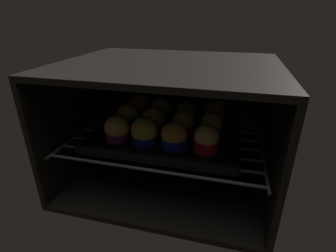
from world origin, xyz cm
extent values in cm
cube|color=black|center=(0.00, 22.00, -0.75)|extent=(59.00, 47.00, 1.50)
cube|color=black|center=(0.00, 22.00, 34.75)|extent=(59.00, 47.00, 1.50)
cube|color=black|center=(0.00, 44.75, 17.00)|extent=(59.00, 1.50, 34.00)
cube|color=black|center=(-28.75, 22.00, 17.00)|extent=(1.50, 47.00, 34.00)
cube|color=black|center=(28.75, 22.00, 17.00)|extent=(1.50, 47.00, 34.00)
cylinder|color=#4C494C|center=(0.00, 3.00, 13.60)|extent=(54.00, 0.80, 0.80)
cylinder|color=#4C494C|center=(0.00, 8.43, 13.60)|extent=(54.00, 0.80, 0.80)
cylinder|color=#4C494C|center=(0.00, 13.86, 13.60)|extent=(54.00, 0.80, 0.80)
cylinder|color=#4C494C|center=(0.00, 19.29, 13.60)|extent=(54.00, 0.80, 0.80)
cylinder|color=#4C494C|center=(0.00, 24.71, 13.60)|extent=(54.00, 0.80, 0.80)
cylinder|color=#4C494C|center=(0.00, 30.14, 13.60)|extent=(54.00, 0.80, 0.80)
cylinder|color=#4C494C|center=(0.00, 35.57, 13.60)|extent=(54.00, 0.80, 0.80)
cylinder|color=#4C494C|center=(0.00, 41.00, 13.60)|extent=(54.00, 0.80, 0.80)
cylinder|color=#4C494C|center=(-27.00, 22.00, 13.60)|extent=(0.80, 42.00, 0.80)
cylinder|color=#4C494C|center=(27.00, 22.00, 13.60)|extent=(0.80, 42.00, 0.80)
cube|color=black|center=(0.00, 21.32, 14.60)|extent=(41.52, 33.10, 1.20)
cube|color=black|center=(0.00, 5.17, 15.70)|extent=(41.52, 0.80, 1.00)
cube|color=black|center=(0.00, 37.47, 15.70)|extent=(41.52, 0.80, 1.00)
cube|color=black|center=(-20.36, 21.32, 15.70)|extent=(0.80, 33.10, 1.00)
cube|color=black|center=(20.36, 21.32, 15.70)|extent=(0.80, 33.10, 1.00)
cylinder|color=#7A238C|center=(-12.38, 13.00, 16.78)|extent=(6.53, 6.53, 3.16)
sphere|color=#DBBC60|center=(-12.38, 13.00, 18.90)|extent=(7.02, 7.02, 7.02)
cylinder|color=#1928B7|center=(-4.31, 12.75, 16.78)|extent=(6.53, 6.53, 3.16)
sphere|color=gold|center=(-4.31, 12.75, 19.09)|extent=(7.16, 7.16, 7.16)
sphere|color=#28702D|center=(-4.97, 11.89, 22.08)|extent=(2.06, 2.06, 2.06)
cylinder|color=#1928B7|center=(3.90, 12.53, 16.78)|extent=(6.53, 6.53, 3.16)
sphere|color=gold|center=(3.90, 12.53, 18.99)|extent=(6.78, 6.78, 6.78)
sphere|color=#28702D|center=(3.84, 12.75, 21.59)|extent=(1.90, 1.90, 1.90)
cylinder|color=red|center=(12.25, 13.04, 16.78)|extent=(6.53, 6.53, 3.16)
sphere|color=#E0CC7A|center=(12.25, 13.04, 19.17)|extent=(6.34, 6.34, 6.34)
cylinder|color=#0C8C84|center=(-12.63, 21.47, 16.78)|extent=(6.53, 6.53, 3.16)
sphere|color=#DBBC60|center=(-12.63, 21.47, 19.65)|extent=(6.50, 6.50, 6.50)
cylinder|color=#0C8C84|center=(-4.36, 21.18, 16.78)|extent=(6.53, 6.53, 3.16)
sphere|color=#DBBC60|center=(-4.36, 21.18, 18.92)|extent=(7.08, 7.08, 7.08)
sphere|color=#1E6023|center=(-4.20, 21.53, 21.18)|extent=(1.74, 1.74, 1.74)
cylinder|color=red|center=(4.61, 21.38, 16.78)|extent=(6.53, 6.53, 3.16)
sphere|color=#DBBC60|center=(4.61, 21.38, 19.24)|extent=(6.29, 6.29, 6.29)
cylinder|color=#0C8C84|center=(12.75, 21.52, 16.78)|extent=(6.53, 6.53, 3.16)
sphere|color=#DBBC60|center=(12.75, 21.52, 19.43)|extent=(6.20, 6.20, 6.20)
cylinder|color=#0C8C84|center=(-12.39, 30.06, 16.78)|extent=(6.53, 6.53, 3.16)
sphere|color=gold|center=(-12.39, 30.06, 19.55)|extent=(6.99, 6.99, 6.99)
sphere|color=#28702D|center=(-12.86, 30.08, 21.87)|extent=(2.36, 2.36, 2.36)
cylinder|color=red|center=(-4.46, 29.79, 16.78)|extent=(6.53, 6.53, 3.16)
sphere|color=gold|center=(-4.46, 29.79, 19.17)|extent=(6.83, 6.83, 6.83)
sphere|color=#19511E|center=(-4.19, 29.57, 21.46)|extent=(2.47, 2.47, 2.47)
cylinder|color=#1928B7|center=(3.95, 29.83, 16.78)|extent=(6.53, 6.53, 3.16)
sphere|color=#DBBC60|center=(3.95, 29.83, 18.94)|extent=(6.53, 6.53, 6.53)
sphere|color=#1E6023|center=(3.84, 29.11, 21.56)|extent=(2.40, 2.40, 2.40)
cylinder|color=#1928B7|center=(12.80, 30.08, 16.78)|extent=(6.53, 6.53, 3.16)
sphere|color=gold|center=(12.80, 30.08, 19.52)|extent=(7.04, 7.04, 7.04)
sphere|color=#28702D|center=(14.04, 29.25, 22.41)|extent=(2.20, 2.20, 2.20)
camera|label=1|loc=(17.32, -45.26, 48.05)|focal=27.31mm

